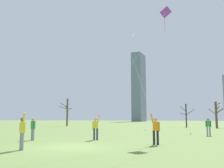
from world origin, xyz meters
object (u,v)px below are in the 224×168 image
at_px(kite_flyer_midfield_center_blue, 136,71).
at_px(bare_tree_rightmost, 216,113).
at_px(kite_flyer_foreground_left_yellow, 31,86).
at_px(bare_tree_leftmost, 186,114).
at_px(kite_flyer_far_back_purple, 107,108).
at_px(bystander_far_off_by_trees, 33,128).
at_px(bystander_watching_nearby, 208,126).
at_px(distant_kite_drifting_left_white, 134,42).
at_px(bare_tree_center, 67,112).

relative_size(kite_flyer_midfield_center_blue, bare_tree_rightmost, 3.31).
height_order(kite_flyer_foreground_left_yellow, bare_tree_leftmost, kite_flyer_foreground_left_yellow).
bearing_deg(kite_flyer_far_back_purple, bystander_far_off_by_trees, -150.04).
xyz_separation_m(kite_flyer_foreground_left_yellow, bystander_watching_nearby, (6.99, 16.19, -2.16)).
bearing_deg(bystander_far_off_by_trees, kite_flyer_far_back_purple, 29.96).
bearing_deg(kite_flyer_foreground_left_yellow, distant_kite_drifting_left_white, 98.56).
bearing_deg(bare_tree_leftmost, distant_kite_drifting_left_white, -124.42).
distance_m(kite_flyer_midfield_center_blue, distant_kite_drifting_left_white, 26.39).
relative_size(kite_flyer_foreground_left_yellow, bare_tree_leftmost, 4.51).
distance_m(bystander_watching_nearby, bystander_far_off_by_trees, 15.58).
bearing_deg(bare_tree_rightmost, bystander_far_off_by_trees, -109.75).
relative_size(bare_tree_leftmost, bare_tree_rightmost, 0.98).
distance_m(bystander_watching_nearby, bare_tree_rightmost, 22.87).
distance_m(bystander_far_off_by_trees, bare_tree_rightmost, 35.37).
bearing_deg(kite_flyer_midfield_center_blue, kite_flyer_far_back_purple, 141.44).
height_order(kite_flyer_midfield_center_blue, bare_tree_leftmost, kite_flyer_midfield_center_blue).
relative_size(bystander_far_off_by_trees, bare_tree_center, 0.27).
xyz_separation_m(bare_tree_leftmost, bare_tree_rightmost, (5.11, -0.23, 0.16)).
xyz_separation_m(bystander_far_off_by_trees, distant_kite_drifting_left_white, (0.13, 23.71, 13.00)).
bearing_deg(kite_flyer_far_back_purple, kite_flyer_foreground_left_yellow, -91.07).
relative_size(kite_flyer_midfield_center_blue, bystander_far_off_by_trees, 9.24).
xyz_separation_m(kite_flyer_midfield_center_blue, bystander_watching_nearby, (3.74, 10.19, -3.65)).
relative_size(kite_flyer_midfield_center_blue, kite_flyer_far_back_purple, 1.32).
bearing_deg(distant_kite_drifting_left_white, bare_tree_center, 153.78).
bearing_deg(kite_flyer_far_back_purple, bystander_watching_nearby, 48.55).
bearing_deg(kite_flyer_foreground_left_yellow, bare_tree_center, 120.47).
xyz_separation_m(kite_flyer_far_back_purple, bystander_watching_nearby, (6.83, 7.73, -1.45)).
bearing_deg(bare_tree_leftmost, kite_flyer_far_back_purple, -93.92).
xyz_separation_m(kite_flyer_midfield_center_blue, bare_tree_leftmost, (-0.98, 33.23, -2.23)).
bearing_deg(bare_tree_leftmost, kite_flyer_midfield_center_blue, -88.31).
distance_m(bare_tree_center, bare_tree_rightmost, 29.98).
distance_m(kite_flyer_far_back_purple, bystander_watching_nearby, 10.42).
height_order(kite_flyer_foreground_left_yellow, bare_tree_rightmost, kite_flyer_foreground_left_yellow).
bearing_deg(distant_kite_drifting_left_white, kite_flyer_foreground_left_yellow, -81.44).
height_order(bare_tree_center, bare_tree_leftmost, bare_tree_center).
xyz_separation_m(bystander_far_off_by_trees, bare_tree_center, (-18.03, 32.65, 2.19)).
distance_m(kite_flyer_foreground_left_yellow, bare_tree_rightmost, 39.69).
height_order(bystander_far_off_by_trees, distant_kite_drifting_left_white, distant_kite_drifting_left_white).
distance_m(kite_flyer_far_back_purple, bare_tree_rightmost, 31.38).
bearing_deg(bystander_watching_nearby, distant_kite_drifting_left_white, 130.73).
bearing_deg(bystander_far_off_by_trees, kite_flyer_foreground_left_yellow, -51.51).
bearing_deg(distant_kite_drifting_left_white, bare_tree_leftmost, 55.58).
height_order(bare_tree_leftmost, bare_tree_rightmost, bare_tree_rightmost).
bearing_deg(bystander_watching_nearby, kite_flyer_midfield_center_blue, -110.15).
bearing_deg(kite_flyer_midfield_center_blue, kite_flyer_foreground_left_yellow, -118.41).
xyz_separation_m(kite_flyer_far_back_purple, distant_kite_drifting_left_white, (-4.59, 20.99, 11.55)).
bearing_deg(bare_tree_leftmost, bystander_watching_nearby, -78.42).
bearing_deg(bystander_watching_nearby, bystander_far_off_by_trees, -137.85).
height_order(kite_flyer_far_back_purple, bystander_watching_nearby, kite_flyer_far_back_purple).
distance_m(kite_flyer_far_back_purple, distant_kite_drifting_left_white, 24.39).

